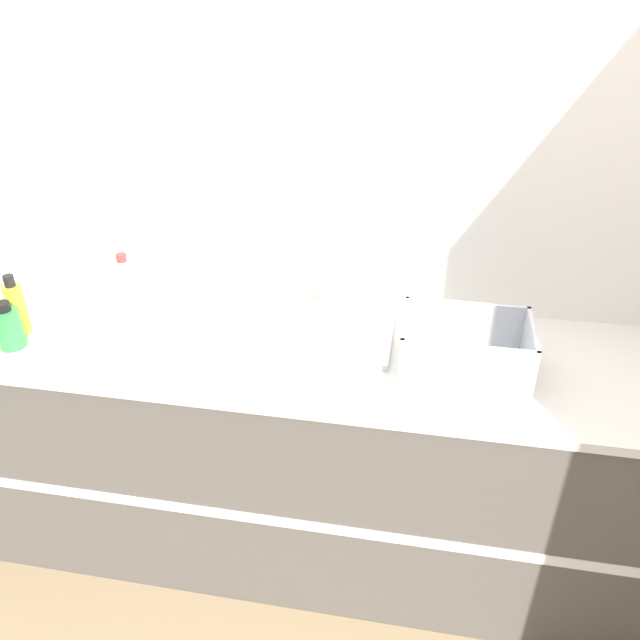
{
  "coord_description": "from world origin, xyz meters",
  "views": [
    {
      "loc": [
        0.27,
        -1.33,
        2.0
      ],
      "look_at": [
        -0.02,
        0.29,
        1.03
      ],
      "focal_mm": 35.0,
      "sensor_mm": 36.0,
      "label": 1
    }
  ],
  "objects": [
    {
      "name": "wall_back",
      "position": [
        0.0,
        0.66,
        1.3
      ],
      "size": [
        4.95,
        0.06,
        2.6
      ],
      "color": "silver",
      "rests_on": "ground_plane"
    },
    {
      "name": "counter_cabinet",
      "position": [
        0.0,
        0.32,
        0.45
      ],
      "size": [
        2.57,
        0.66,
        0.91
      ],
      "color": "#514C47",
      "rests_on": "ground_plane"
    },
    {
      "name": "bottle_yellow",
      "position": [
        -1.01,
        0.23,
        1.0
      ],
      "size": [
        0.06,
        0.06,
        0.21
      ],
      "color": "yellow",
      "rests_on": "counter_cabinet"
    },
    {
      "name": "sink",
      "position": [
        -0.04,
        0.4,
        0.92
      ],
      "size": [
        0.49,
        0.34,
        0.24
      ],
      "color": "silver",
      "rests_on": "counter_cabinet"
    },
    {
      "name": "paper_towel_roll",
      "position": [
        -0.53,
        0.25,
        1.05
      ],
      "size": [
        0.12,
        0.12,
        0.29
      ],
      "color": "#4C4C51",
      "rests_on": "counter_cabinet"
    },
    {
      "name": "ground_plane",
      "position": [
        0.0,
        0.0,
        0.0
      ],
      "size": [
        12.0,
        12.0,
        0.0
      ],
      "primitive_type": "plane",
      "color": "#937A56"
    },
    {
      "name": "bottle_green",
      "position": [
        -0.99,
        0.15,
        0.98
      ],
      "size": [
        0.08,
        0.08,
        0.16
      ],
      "color": "#2D8C3D",
      "rests_on": "counter_cabinet"
    },
    {
      "name": "dish_rack",
      "position": [
        0.42,
        0.25,
        0.97
      ],
      "size": [
        0.37,
        0.26,
        0.18
      ],
      "color": "#B7BABF",
      "rests_on": "counter_cabinet"
    },
    {
      "name": "bottle_white_spray",
      "position": [
        -0.79,
        0.55,
        0.98
      ],
      "size": [
        0.07,
        0.07,
        0.16
      ],
      "color": "white",
      "rests_on": "counter_cabinet"
    }
  ]
}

